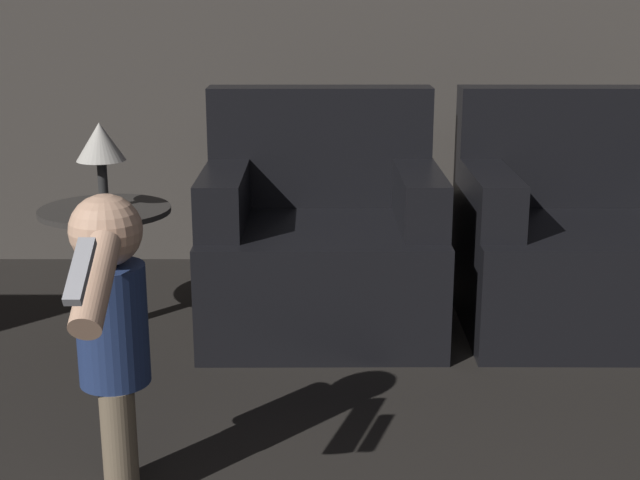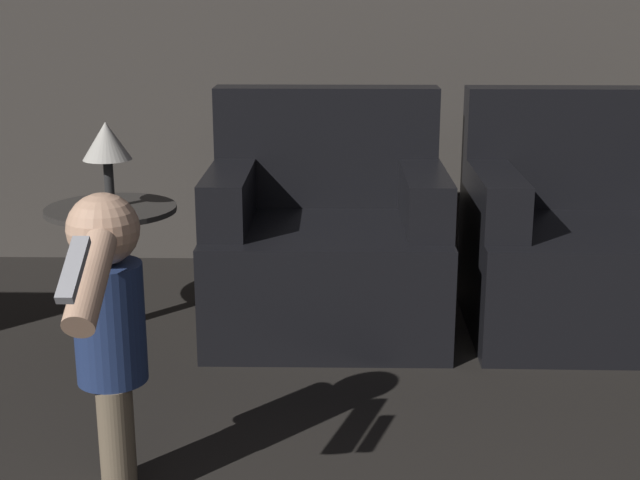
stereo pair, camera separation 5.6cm
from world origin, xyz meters
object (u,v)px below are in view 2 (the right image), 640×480
at_px(armchair_left, 327,245).
at_px(person_toddler, 109,324).
at_px(armchair_right, 585,247).
at_px(lamp, 107,143).

distance_m(armchair_left, person_toddler, 1.36).
relative_size(armchair_right, person_toddler, 1.12).
bearing_deg(armchair_right, lamp, -177.96).
height_order(person_toddler, lamp, person_toddler).
bearing_deg(armchair_left, lamp, -176.61).
bearing_deg(lamp, armchair_left, 3.70).
xyz_separation_m(armchair_right, lamp, (-1.80, -0.05, 0.40)).
distance_m(armchair_left, lamp, 0.91).
relative_size(person_toddler, lamp, 2.49).
bearing_deg(lamp, armchair_right, 1.67).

